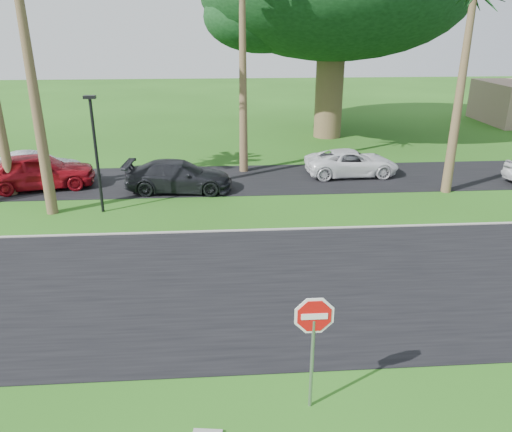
{
  "coord_description": "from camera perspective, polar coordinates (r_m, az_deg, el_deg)",
  "views": [
    {
      "loc": [
        -1.15,
        -10.86,
        7.19
      ],
      "look_at": [
        -0.16,
        2.95,
        1.8
      ],
      "focal_mm": 35.0,
      "sensor_mm": 36.0,
      "label": 1
    }
  ],
  "objects": [
    {
      "name": "car_red",
      "position": [
        24.95,
        -23.57,
        4.71
      ],
      "size": [
        5.17,
        2.9,
        1.66
      ],
      "primitive_type": "imported",
      "rotation": [
        0.0,
        0.0,
        1.77
      ],
      "color": "maroon",
      "rests_on": "ground"
    },
    {
      "name": "car_silver",
      "position": [
        25.94,
        -24.17,
        4.96
      ],
      "size": [
        4.43,
        1.66,
        1.45
      ],
      "primitive_type": "imported",
      "rotation": [
        0.0,
        0.0,
        1.6
      ],
      "color": "silver",
      "rests_on": "ground"
    },
    {
      "name": "road",
      "position": [
        14.77,
        0.88,
        -7.81
      ],
      "size": [
        120.0,
        8.0,
        0.02
      ],
      "primitive_type": "cube",
      "color": "black",
      "rests_on": "ground"
    },
    {
      "name": "streetlight_right",
      "position": [
        20.47,
        -17.86,
        7.44
      ],
      "size": [
        0.45,
        0.25,
        4.64
      ],
      "color": "black",
      "rests_on": "ground"
    },
    {
      "name": "parking_strip",
      "position": [
        24.46,
        -1.23,
        4.2
      ],
      "size": [
        120.0,
        5.0,
        0.02
      ],
      "primitive_type": "cube",
      "color": "black",
      "rests_on": "ground"
    },
    {
      "name": "car_dark",
      "position": [
        22.84,
        -8.82,
        4.49
      ],
      "size": [
        4.9,
        2.28,
        1.39
      ],
      "primitive_type": "imported",
      "rotation": [
        0.0,
        0.0,
        1.5
      ],
      "color": "black",
      "rests_on": "ground"
    },
    {
      "name": "car_minivan",
      "position": [
        25.43,
        10.88,
        5.96
      ],
      "size": [
        4.69,
        2.32,
        1.28
      ],
      "primitive_type": "imported",
      "rotation": [
        0.0,
        0.0,
        1.61
      ],
      "color": "silver",
      "rests_on": "ground"
    },
    {
      "name": "stop_sign_near",
      "position": [
        9.68,
        6.58,
        -12.87
      ],
      "size": [
        1.05,
        0.07,
        2.62
      ],
      "color": "gray",
      "rests_on": "ground"
    },
    {
      "name": "ground",
      "position": [
        13.07,
        1.65,
        -12.09
      ],
      "size": [
        120.0,
        120.0,
        0.0
      ],
      "primitive_type": "plane",
      "color": "#224F13",
      "rests_on": "ground"
    },
    {
      "name": "curb",
      "position": [
        18.4,
        -0.2,
        -1.63
      ],
      "size": [
        120.0,
        0.12,
        0.06
      ],
      "primitive_type": "cube",
      "color": "gray",
      "rests_on": "ground"
    }
  ]
}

